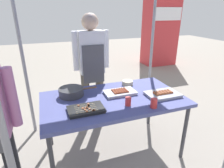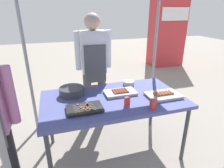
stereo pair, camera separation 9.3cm
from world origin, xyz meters
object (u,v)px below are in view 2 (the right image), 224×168
Objects in this scene: drink_cup_near_edge at (153,104)px; neighbor_stall_left at (167,34)px; drink_cup_by_wok at (127,102)px; vendor_woman at (94,62)px; cooking_wok at (72,91)px; stall_table at (113,102)px; tray_pork_links at (163,95)px; tray_grilled_sausages at (120,92)px; condiment_bowl at (129,83)px; tray_meat_skewers at (85,109)px.

drink_cup_near_edge is 4.55m from neighbor_stall_left.
vendor_woman reaches higher than drink_cup_by_wok.
drink_cup_near_edge is at bearing 108.67° from vendor_woman.
neighbor_stall_left reaches higher than cooking_wok.
stall_table is at bearing 130.78° from drink_cup_near_edge.
drink_cup_near_edge is (-0.25, -0.21, 0.03)m from tray_pork_links.
drink_cup_by_wok reaches higher than tray_grilled_sausages.
vendor_woman reaches higher than condiment_bowl.
stall_table is 10.86× the size of condiment_bowl.
drink_cup_by_wok is at bearing -69.75° from stall_table.
neighbor_stall_left reaches higher than stall_table.
stall_table is 0.26m from drink_cup_by_wok.
cooking_wok is at bearing 160.02° from tray_pork_links.
cooking_wok is 0.66m from vendor_woman.
stall_table is at bearing -145.67° from tray_grilled_sausages.
vendor_woman reaches higher than tray_grilled_sausages.
tray_grilled_sausages is 0.84× the size of cooking_wok.
vendor_woman is at bearing 104.63° from tray_grilled_sausages.
tray_grilled_sausages is at bearing 29.25° from tray_meat_skewers.
vendor_woman is (-0.37, 1.09, 0.18)m from drink_cup_near_edge.
stall_table is at bearing -135.36° from condiment_bowl.
tray_meat_skewers is 3.67× the size of drink_cup_near_edge.
tray_pork_links is at bearing -122.50° from neighbor_stall_left.
neighbor_stall_left is (2.53, 3.78, 0.18)m from drink_cup_near_edge.
tray_pork_links is at bearing 2.84° from tray_meat_skewers.
tray_meat_skewers is 0.80× the size of cooking_wok.
tray_meat_skewers is 2.43× the size of condiment_bowl.
condiment_bowl is at bearing 118.46° from tray_pork_links.
stall_table is at bearing 165.71° from tray_pork_links.
drink_cup_by_wok is (0.08, -0.22, 0.10)m from stall_table.
stall_table is at bearing 110.25° from drink_cup_by_wok.
tray_pork_links is 4.31× the size of drink_cup_by_wok.
stall_table is at bearing -129.61° from neighbor_stall_left.
tray_meat_skewers is at bearing -152.42° from stall_table.
tray_meat_skewers is at bearing -131.49° from neighbor_stall_left.
vendor_woman is 0.84× the size of neighbor_stall_left.
cooking_wok is at bearing 153.34° from stall_table.
neighbor_stall_left is (2.27, 3.57, 0.21)m from tray_pork_links.
drink_cup_by_wok is at bearing -113.70° from condiment_bowl.
drink_cup_near_edge is at bearing -30.95° from drink_cup_by_wok.
tray_meat_skewers is (-0.47, -0.26, -0.00)m from tray_grilled_sausages.
drink_cup_by_wok is at bearing -4.16° from tray_meat_skewers.
tray_meat_skewers is (-0.36, -0.19, 0.07)m from stall_table.
condiment_bowl is at bearing 36.47° from tray_meat_skewers.
neighbor_stall_left reaches higher than condiment_bowl.
stall_table is 4.15× the size of tray_pork_links.
cooking_wok is (-0.44, 0.22, 0.10)m from stall_table.
drink_cup_near_edge is at bearing -139.92° from tray_pork_links.
vendor_woman is at bearing 71.98° from tray_meat_skewers.
cooking_wok is at bearing -135.64° from neighbor_stall_left.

